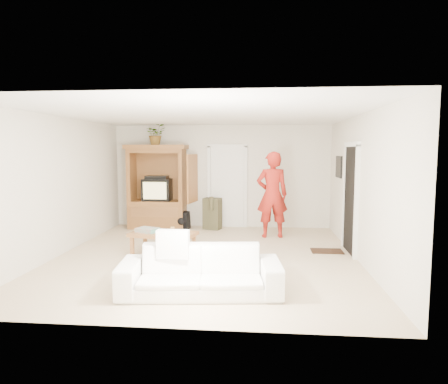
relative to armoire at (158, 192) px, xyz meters
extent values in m
plane|color=tan|center=(1.58, -2.66, -0.91)|extent=(6.00, 6.00, 0.00)
plane|color=white|center=(1.58, -2.66, 1.69)|extent=(6.00, 6.00, 0.00)
plane|color=silver|center=(1.58, 0.34, 0.39)|extent=(5.50, 0.00, 5.50)
plane|color=silver|center=(1.58, -5.66, 0.39)|extent=(5.50, 0.00, 5.50)
plane|color=silver|center=(-1.17, -2.66, 0.39)|extent=(0.00, 6.00, 6.00)
plane|color=silver|center=(4.33, -2.66, 0.39)|extent=(0.00, 6.00, 6.00)
cube|color=brown|center=(-0.02, -0.01, -0.56)|extent=(1.40, 0.60, 0.70)
cube|color=brown|center=(-0.67, -0.01, 0.39)|extent=(0.10, 0.60, 1.20)
cube|color=brown|center=(0.63, -0.01, 0.39)|extent=(0.10, 0.60, 1.20)
cube|color=brown|center=(-0.02, 0.26, 0.39)|extent=(1.40, 0.06, 1.20)
cube|color=brown|center=(-0.02, -0.01, 1.04)|extent=(1.40, 0.60, 0.10)
cube|color=brown|center=(-0.02, -0.01, 1.14)|extent=(1.52, 0.68, 0.10)
cube|color=brown|center=(0.96, -0.48, 0.39)|extent=(0.16, 0.67, 1.15)
cube|color=black|center=(-0.02, 0.02, 0.07)|extent=(0.70, 0.52, 0.55)
cube|color=tan|center=(-0.02, -0.25, 0.07)|extent=(0.58, 0.02, 0.42)
cube|color=black|center=(-0.02, -0.01, 0.38)|extent=(0.55, 0.35, 0.08)
cube|color=#A56839|center=(-0.02, -0.30, -0.46)|extent=(1.19, 0.03, 0.25)
cube|color=white|center=(1.73, 0.31, 0.11)|extent=(0.85, 0.05, 2.04)
cube|color=black|center=(4.30, -2.06, 0.11)|extent=(0.05, 0.90, 2.04)
cube|color=black|center=(4.31, -0.76, 0.69)|extent=(0.03, 0.60, 0.48)
cube|color=#382316|center=(3.88, -2.06, -0.90)|extent=(0.60, 0.40, 0.02)
imported|color=#4C7238|center=(-0.02, -0.03, 1.46)|extent=(0.60, 0.56, 0.53)
imported|color=#A21E15|center=(2.84, -0.84, 0.06)|extent=(0.76, 0.56, 1.94)
imported|color=white|center=(1.76, -4.55, -0.59)|extent=(2.27, 1.09, 0.64)
cube|color=#A56839|center=(0.77, -2.65, -0.50)|extent=(1.30, 0.88, 0.06)
cube|color=#A56839|center=(0.22, -2.78, -0.72)|extent=(0.08, 0.08, 0.38)
cube|color=#A56839|center=(0.32, -2.29, -0.72)|extent=(0.08, 0.08, 0.38)
cube|color=#A56839|center=(1.23, -3.00, -0.72)|extent=(0.08, 0.08, 0.38)
cube|color=#A56839|center=(1.33, -2.51, -0.72)|extent=(0.08, 0.08, 0.38)
cube|color=#CF454D|center=(0.47, -2.65, -0.43)|extent=(0.46, 0.40, 0.08)
cylinder|color=tan|center=(0.93, -2.59, -0.42)|extent=(0.08, 0.08, 0.10)
camera|label=1|loc=(2.57, -9.83, 1.06)|focal=32.00mm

